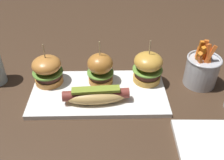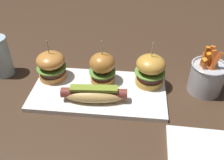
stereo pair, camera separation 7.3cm
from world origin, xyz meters
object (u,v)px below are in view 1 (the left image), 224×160
(platter_main, at_px, (99,92))
(side_plate, at_px, (218,151))
(fries_bucket, at_px, (202,70))
(slider_right, at_px, (148,67))
(slider_center, at_px, (100,69))
(hot_dog, at_px, (96,95))
(slider_left, at_px, (47,70))

(platter_main, bearing_deg, side_plate, -37.42)
(fries_bucket, distance_m, side_plate, 0.28)
(side_plate, bearing_deg, fries_bucket, 82.69)
(platter_main, relative_size, slider_right, 2.85)
(slider_right, relative_size, fries_bucket, 0.98)
(platter_main, height_order, slider_right, slider_right)
(slider_center, bearing_deg, fries_bucket, 0.66)
(hot_dog, distance_m, slider_center, 0.10)
(slider_right, bearing_deg, side_plate, -63.41)
(hot_dog, height_order, fries_bucket, fries_bucket)
(side_plate, bearing_deg, slider_left, 148.88)
(platter_main, bearing_deg, hot_dog, -96.55)
(slider_left, distance_m, fries_bucket, 0.48)
(hot_dog, distance_m, slider_right, 0.19)
(platter_main, bearing_deg, slider_left, 162.89)
(side_plate, bearing_deg, platter_main, 142.58)
(hot_dog, relative_size, slider_center, 1.32)
(hot_dog, xyz_separation_m, slider_left, (-0.15, 0.10, 0.02))
(slider_center, distance_m, slider_right, 0.15)
(platter_main, distance_m, slider_right, 0.17)
(hot_dog, height_order, slider_right, slider_right)
(slider_left, distance_m, side_plate, 0.52)
(slider_center, bearing_deg, slider_left, 179.28)
(slider_center, bearing_deg, side_plate, -43.37)
(slider_right, height_order, side_plate, slider_right)
(slider_right, height_order, fries_bucket, slider_right)
(slider_center, distance_m, side_plate, 0.39)
(hot_dog, relative_size, side_plate, 1.00)
(platter_main, bearing_deg, slider_center, 82.94)
(slider_center, distance_m, fries_bucket, 0.32)
(platter_main, xyz_separation_m, slider_left, (-0.16, 0.05, 0.05))
(slider_left, bearing_deg, fries_bucket, 0.19)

